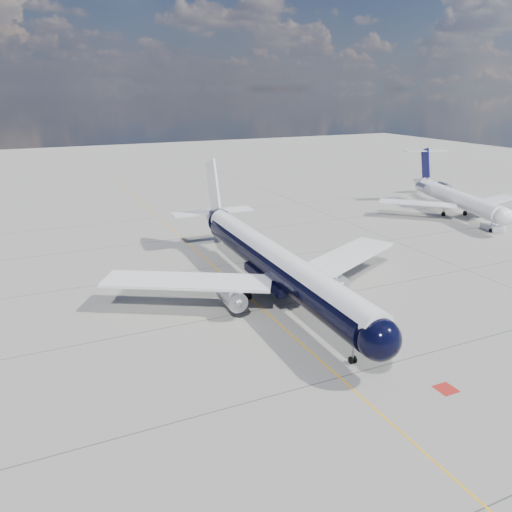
% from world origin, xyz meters
% --- Properties ---
extents(ground, '(320.00, 320.00, 0.00)m').
position_xyz_m(ground, '(0.00, 30.00, 0.00)').
color(ground, gray).
rests_on(ground, ground).
extents(taxiway_centerline, '(0.16, 160.00, 0.01)m').
position_xyz_m(taxiway_centerline, '(0.00, 25.00, 0.00)').
color(taxiway_centerline, '#F2A60C').
rests_on(taxiway_centerline, ground).
extents(red_marking, '(1.60, 1.60, 0.01)m').
position_xyz_m(red_marking, '(6.80, -10.00, 0.00)').
color(red_marking, maroon).
rests_on(red_marking, ground).
extents(main_airliner, '(38.25, 46.50, 13.45)m').
position_xyz_m(main_airliner, '(2.75, 13.40, 4.17)').
color(main_airliner, black).
rests_on(main_airliner, ground).
extents(regional_jet, '(28.13, 32.98, 11.36)m').
position_xyz_m(regional_jet, '(51.49, 33.95, 3.59)').
color(regional_jet, white).
rests_on(regional_jet, ground).
extents(boarding_stair, '(3.13, 3.65, 3.56)m').
position_xyz_m(boarding_stair, '(49.53, 22.63, 0.66)').
color(boarding_stair, white).
rests_on(boarding_stair, ground).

